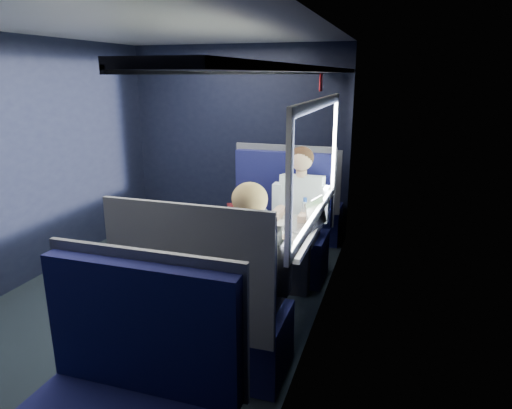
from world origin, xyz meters
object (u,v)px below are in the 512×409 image
(seat_bay_far, at_px, (208,318))
(seat_row_front, at_px, (298,208))
(table, at_px, (272,240))
(cup, at_px, (319,214))
(seat_bay_near, at_px, (276,232))
(woman, at_px, (252,268))
(man, at_px, (299,210))
(laptop, at_px, (308,220))
(bottle_small, at_px, (305,210))

(seat_bay_far, relative_size, seat_row_front, 1.09)
(seat_bay_far, bearing_deg, table, 78.22)
(seat_row_front, distance_m, cup, 1.49)
(seat_bay_near, distance_m, seat_bay_far, 1.75)
(table, distance_m, cup, 0.54)
(woman, relative_size, cup, 15.56)
(seat_bay_far, distance_m, man, 1.62)
(table, xyz_separation_m, woman, (0.07, -0.71, 0.06))
(man, height_order, laptop, man)
(seat_bay_near, bearing_deg, seat_row_front, 89.07)
(table, distance_m, laptop, 0.34)
(seat_row_front, xyz_separation_m, laptop, (0.44, -1.64, 0.40))
(seat_bay_near, height_order, cup, seat_bay_near)
(man, height_order, bottle_small, man)
(seat_row_front, bearing_deg, woman, -84.30)
(seat_row_front, distance_m, laptop, 1.74)
(laptop, height_order, cup, laptop)
(seat_row_front, height_order, woman, woman)
(table, xyz_separation_m, seat_row_front, (-0.18, 1.80, -0.25))
(man, xyz_separation_m, cup, (0.23, -0.26, 0.06))
(man, relative_size, cup, 15.56)
(man, height_order, cup, man)
(man, relative_size, bottle_small, 6.79)
(seat_row_front, distance_m, bottle_small, 1.52)
(table, distance_m, man, 0.70)
(cup, bearing_deg, seat_bay_near, 138.96)
(seat_bay_far, bearing_deg, woman, 33.82)
(man, xyz_separation_m, laptop, (0.19, -0.54, 0.09))
(seat_bay_far, xyz_separation_m, man, (0.25, 1.57, 0.30))
(seat_bay_far, bearing_deg, cup, 69.95)
(seat_bay_near, xyz_separation_m, cup, (0.49, -0.43, 0.36))
(table, relative_size, cup, 11.77)
(bottle_small, bearing_deg, laptop, -72.08)
(seat_bay_near, xyz_separation_m, seat_bay_far, (0.01, -1.75, -0.01))
(seat_bay_near, xyz_separation_m, man, (0.26, -0.17, 0.30))
(seat_bay_near, height_order, laptop, seat_bay_near)
(bottle_small, bearing_deg, cup, 26.37)
(seat_bay_near, height_order, seat_bay_far, same)
(seat_bay_near, relative_size, seat_row_front, 1.09)
(man, relative_size, laptop, 3.49)
(seat_bay_far, bearing_deg, man, 80.97)
(seat_bay_near, relative_size, woman, 0.95)
(woman, bearing_deg, man, 90.00)
(seat_bay_near, bearing_deg, seat_bay_far, -89.51)
(bottle_small, height_order, cup, bottle_small)
(man, distance_m, woman, 1.41)
(table, xyz_separation_m, cup, (0.30, 0.44, 0.12))
(table, height_order, laptop, laptop)
(seat_row_front, height_order, bottle_small, seat_row_front)
(table, height_order, seat_row_front, seat_row_front)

